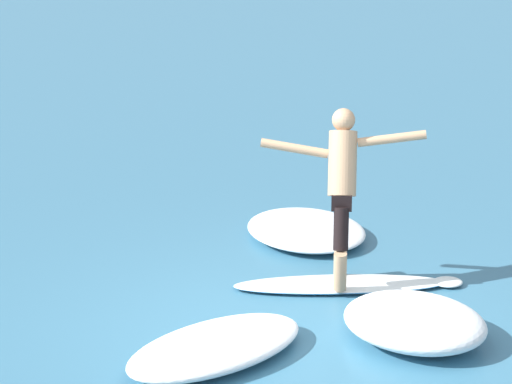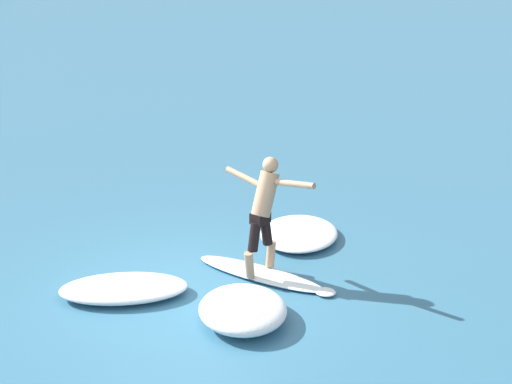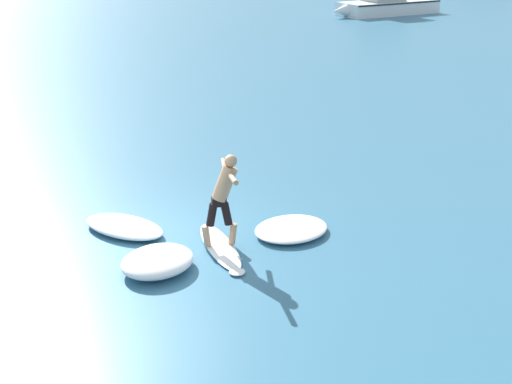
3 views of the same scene
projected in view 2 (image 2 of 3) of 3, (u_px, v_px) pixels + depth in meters
name	position (u px, v px, depth m)	size (l,w,h in m)	color
ground_plane	(184.00, 293.00, 12.17)	(200.00, 200.00, 0.00)	teal
surfboard	(262.00, 274.00, 12.66)	(1.80, 2.05, 0.21)	white
surfer	(264.00, 206.00, 12.38)	(0.96, 1.43, 1.73)	tan
wave_foam_at_tail	(124.00, 288.00, 12.07)	(1.96, 1.28, 0.22)	white
wave_foam_at_nose	(243.00, 309.00, 11.38)	(1.40, 1.56, 0.34)	white
wave_foam_beside	(299.00, 233.00, 13.94)	(1.82, 1.93, 0.19)	white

